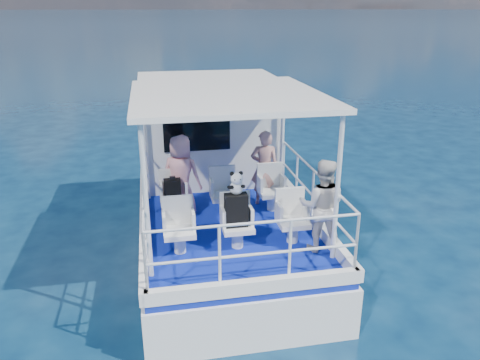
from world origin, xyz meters
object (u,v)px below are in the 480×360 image
Objects in this scene: panda at (236,183)px; passenger_port_fwd at (181,175)px; passenger_stbd_aft at (322,206)px; backpack_center at (236,210)px.

passenger_port_fwd is at bearing 116.95° from panda.
passenger_stbd_aft is 1.34m from panda.
panda is (0.74, -1.45, 0.34)m from passenger_port_fwd.
panda is at bearing 141.89° from passenger_port_fwd.
passenger_port_fwd is 1.01× the size of passenger_stbd_aft.
panda is at bearing 6.22° from passenger_stbd_aft.
backpack_center is (0.73, -1.47, -0.10)m from passenger_port_fwd.
passenger_port_fwd is at bearing 116.28° from backpack_center.
panda is at bearing 64.57° from backpack_center.
panda is (-1.26, 0.31, 0.34)m from passenger_stbd_aft.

